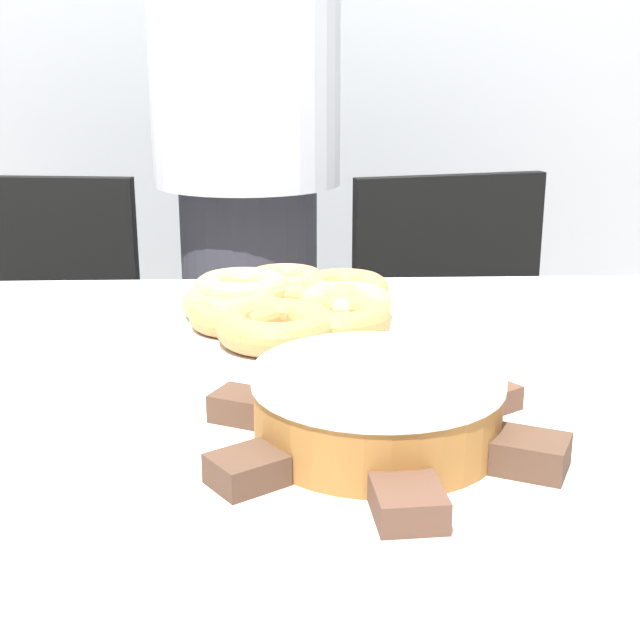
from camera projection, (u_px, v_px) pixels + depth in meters
The scene contains 22 objects.
table at pixel (381, 479), 0.88m from camera, with size 1.59×0.91×0.78m.
person_standing at pixel (247, 159), 1.65m from camera, with size 0.34×0.34×1.71m.
office_chair_left at pixel (24, 428), 1.70m from camera, with size 0.49×0.49×0.87m.
office_chair_right at pixel (472, 422), 1.73m from camera, with size 0.53×0.53×0.87m.
plate_cake at pixel (377, 448), 0.72m from camera, with size 0.33×0.33×0.01m.
plate_donuts at pixel (282, 322), 1.06m from camera, with size 0.35×0.35×0.01m.
frosted_cake at pixel (377, 406), 0.71m from camera, with size 0.20×0.20×0.06m.
lamington_0 at pixel (531, 454), 0.66m from camera, with size 0.07×0.06×0.03m.
lamington_1 at pixel (484, 397), 0.78m from camera, with size 0.07×0.07×0.02m.
lamington_2 at pixel (355, 375), 0.83m from camera, with size 0.05×0.05×0.03m.
lamington_3 at pixel (242, 406), 0.76m from camera, with size 0.06×0.06×0.02m.
lamington_4 at pixel (247, 470), 0.64m from camera, with size 0.07×0.06×0.02m.
lamington_5 at pixel (408, 503), 0.60m from camera, with size 0.05×0.06×0.02m.
donut_0 at pixel (281, 306), 1.05m from camera, with size 0.11×0.11×0.03m.
donut_1 at pixel (345, 303), 1.05m from camera, with size 0.11×0.11×0.04m.
donut_2 at pixel (344, 289), 1.12m from camera, with size 0.11×0.11×0.04m.
donut_3 at pixel (285, 283), 1.15m from camera, with size 0.11×0.11×0.03m.
donut_4 at pixel (242, 290), 1.11m from camera, with size 0.12×0.12×0.04m.
donut_5 at pixel (230, 303), 1.06m from camera, with size 0.11×0.11×0.03m.
donut_6 at pixel (239, 315), 1.01m from camera, with size 0.12×0.12×0.03m.
donut_7 at pixel (277, 327), 0.96m from camera, with size 0.13×0.13×0.04m.
donut_8 at pixel (339, 320), 0.98m from camera, with size 0.12×0.12×0.04m.
Camera 1 is at (-0.09, -0.79, 1.09)m, focal length 50.00 mm.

